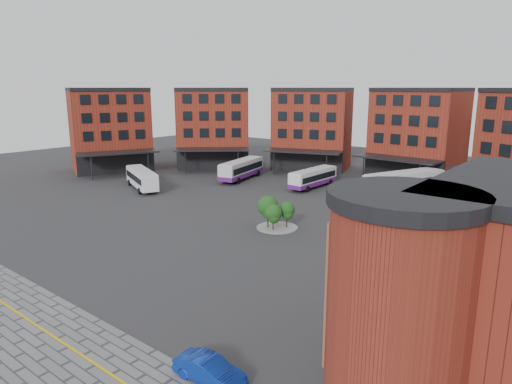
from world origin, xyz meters
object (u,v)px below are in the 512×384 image
Objects in this scene: bus_b at (242,169)px; blue_car at (209,370)px; bus_a at (142,177)px; bus_d at (404,184)px; bus_c at (313,178)px; bus_f at (494,219)px; bus_e at (461,203)px; tree_island at (274,211)px.

blue_car is (32.96, -40.90, -1.04)m from bus_b.
blue_car is at bearing -99.46° from bus_a.
bus_b is at bearing -148.58° from bus_d.
bus_c is 47.49m from blue_car.
bus_d is at bearing 4.75° from blue_car.
bus_c is 2.49× the size of blue_car.
bus_f reaches higher than bus_b.
bus_d is at bearing -35.48° from bus_a.
bus_d reaches higher than bus_b.
blue_car is (39.65, -26.14, -1.07)m from bus_a.
blue_car is (7.54, -45.12, -1.26)m from bus_d.
bus_b is at bearing -121.56° from bus_f.
bus_d is 1.03× the size of bus_f.
bus_f is (26.31, -8.43, 0.36)m from bus_c.
bus_e is 2.73× the size of blue_car.
bus_c is (12.44, 1.91, -0.19)m from bus_b.
bus_d is 17.11m from bus_f.
tree_island is 0.41× the size of bus_e.
bus_a is at bearing -139.34° from bus_e.
bus_c is at bearing 20.87° from blue_car.
blue_car is (12.82, -22.69, -1.28)m from tree_island.
bus_c is 27.63m from bus_f.
bus_f is at bearing -29.25° from bus_e.
bus_c is at bearing 110.95° from tree_island.
bus_e is at bearing 51.07° from tree_island.
bus_b is at bearing 137.89° from tree_island.
bus_b is 0.90× the size of bus_d.
bus_d reaches higher than tree_island.
bus_b is at bearing -170.53° from bus_c.
bus_a is 46.18m from bus_f.
bus_b is (-20.14, 18.21, -0.23)m from tree_island.
bus_b reaches higher than bus_c.
bus_d is at bearing 10.77° from bus_c.
tree_island is at bearing -68.33° from bus_c.
bus_f reaches higher than bus_a.
bus_c is at bearing -147.95° from bus_d.
bus_f is at bearing 32.15° from tree_island.
bus_d reaches higher than bus_e.
bus_d is at bearing -3.72° from bus_b.
bus_b is 12.58m from bus_c.
bus_c is 21.90m from bus_e.
bus_b is 52.54m from blue_car.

